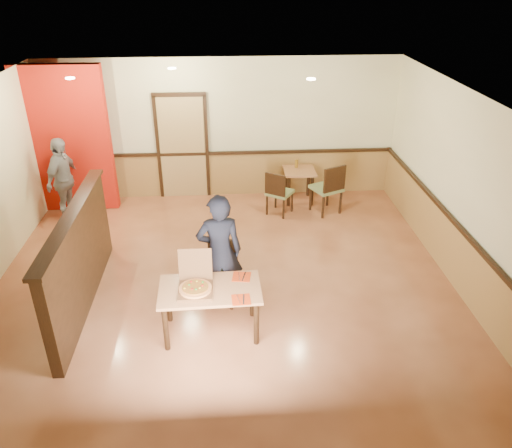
{
  "coord_description": "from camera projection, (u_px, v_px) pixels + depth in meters",
  "views": [
    {
      "loc": [
        0.05,
        -6.21,
        4.38
      ],
      "look_at": [
        0.46,
        0.0,
        1.09
      ],
      "focal_mm": 35.0,
      "sensor_mm": 36.0,
      "label": 1
    }
  ],
  "objects": [
    {
      "name": "spot_b",
      "position": [
        172.0,
        68.0,
        8.38
      ],
      "size": [
        0.14,
        0.14,
        0.02
      ],
      "primitive_type": "cylinder",
      "color": "#FFDBB2",
      "rests_on": "ceiling"
    },
    {
      "name": "spot_a",
      "position": [
        70.0,
        78.0,
        7.68
      ],
      "size": [
        0.14,
        0.14,
        0.02
      ],
      "primitive_type": "cylinder",
      "color": "#FFDBB2",
      "rests_on": "ceiling"
    },
    {
      "name": "pizza",
      "position": [
        195.0,
        288.0,
        6.25
      ],
      "size": [
        0.5,
        0.5,
        0.03
      ],
      "primitive_type": "cylinder",
      "rotation": [
        0.0,
        0.0,
        -0.26
      ],
      "color": "#F39E58",
      "rests_on": "pizza_box"
    },
    {
      "name": "diner",
      "position": [
        220.0,
        252.0,
        6.79
      ],
      "size": [
        0.67,
        0.48,
        1.72
      ],
      "primitive_type": "imported",
      "rotation": [
        0.0,
        0.0,
        3.25
      ],
      "color": "black",
      "rests_on": "floor"
    },
    {
      "name": "back_door",
      "position": [
        183.0,
        148.0,
        10.04
      ],
      "size": [
        0.9,
        0.06,
        2.1
      ],
      "primitive_type": "cube",
      "color": "tan",
      "rests_on": "wall_back"
    },
    {
      "name": "chair_rail_back",
      "position": [
        223.0,
        153.0,
        10.13
      ],
      "size": [
        7.0,
        0.06,
        0.06
      ],
      "primitive_type": "cube",
      "color": "black",
      "rests_on": "wall_back"
    },
    {
      "name": "wainscot_right",
      "position": [
        455.0,
        255.0,
        7.51
      ],
      "size": [
        0.04,
        7.0,
        0.9
      ],
      "primitive_type": "cube",
      "color": "olive",
      "rests_on": "floor"
    },
    {
      "name": "wall_back",
      "position": [
        222.0,
        129.0,
        9.95
      ],
      "size": [
        7.0,
        0.0,
        7.0
      ],
      "primitive_type": "plane",
      "rotation": [
        1.57,
        0.0,
        0.0
      ],
      "color": "#F4F0BF",
      "rests_on": "floor"
    },
    {
      "name": "red_accent_panel",
      "position": [
        67.0,
        140.0,
        9.35
      ],
      "size": [
        1.6,
        0.2,
        2.78
      ],
      "primitive_type": "cube",
      "color": "#B4190C",
      "rests_on": "floor"
    },
    {
      "name": "chair_rail_right",
      "position": [
        460.0,
        228.0,
        7.29
      ],
      "size": [
        0.06,
        7.0,
        0.06
      ],
      "primitive_type": "cube",
      "color": "black",
      "rests_on": "wall_right"
    },
    {
      "name": "condiment",
      "position": [
        296.0,
        164.0,
        10.07
      ],
      "size": [
        0.06,
        0.06,
        0.16
      ],
      "primitive_type": "cylinder",
      "color": "brown",
      "rests_on": "side_table"
    },
    {
      "name": "booth_partition",
      "position": [
        80.0,
        259.0,
        6.88
      ],
      "size": [
        0.2,
        3.1,
        1.44
      ],
      "color": "black",
      "rests_on": "floor"
    },
    {
      "name": "wainscot_back",
      "position": [
        223.0,
        174.0,
        10.37
      ],
      "size": [
        7.0,
        0.04,
        0.9
      ],
      "primitive_type": "cube",
      "color": "olive",
      "rests_on": "floor"
    },
    {
      "name": "pizza_box",
      "position": [
        195.0,
        286.0,
        6.29
      ],
      "size": [
        0.43,
        0.51,
        0.46
      ],
      "rotation": [
        0.0,
        0.0,
        0.0
      ],
      "color": "brown",
      "rests_on": "main_table"
    },
    {
      "name": "wall_right",
      "position": [
        470.0,
        198.0,
        7.07
      ],
      "size": [
        0.0,
        7.0,
        7.0
      ],
      "primitive_type": "plane",
      "rotation": [
        1.57,
        0.0,
        -1.57
      ],
      "color": "#F4F0BF",
      "rests_on": "floor"
    },
    {
      "name": "side_table",
      "position": [
        299.0,
        178.0,
        10.06
      ],
      "size": [
        0.63,
        0.63,
        0.67
      ],
      "rotation": [
        0.0,
        0.0,
        -0.01
      ],
      "color": "#C07F51",
      "rests_on": "floor"
    },
    {
      "name": "main_table",
      "position": [
        210.0,
        295.0,
        6.38
      ],
      "size": [
        1.32,
        0.78,
        0.69
      ],
      "rotation": [
        0.0,
        0.0,
        0.03
      ],
      "color": "#C07F51",
      "rests_on": "floor"
    },
    {
      "name": "passerby",
      "position": [
        63.0,
        180.0,
        9.18
      ],
      "size": [
        0.64,
        1.01,
        1.6
      ],
      "primitive_type": "imported",
      "rotation": [
        0.0,
        0.0,
        1.29
      ],
      "color": "gray",
      "rests_on": "floor"
    },
    {
      "name": "ceiling",
      "position": [
        220.0,
        104.0,
        6.21
      ],
      "size": [
        7.0,
        7.0,
        0.0
      ],
      "primitive_type": "plane",
      "rotation": [
        3.14,
        0.0,
        0.0
      ],
      "color": "black",
      "rests_on": "wall_back"
    },
    {
      "name": "diner_chair",
      "position": [
        221.0,
        269.0,
        7.09
      ],
      "size": [
        0.53,
        0.53,
        0.9
      ],
      "rotation": [
        0.0,
        0.0,
        -0.21
      ],
      "color": "olive",
      "rests_on": "floor"
    },
    {
      "name": "napkin_far",
      "position": [
        241.0,
        277.0,
        6.56
      ],
      "size": [
        0.27,
        0.27,
        0.01
      ],
      "rotation": [
        0.0,
        0.0,
        -0.14
      ],
      "color": "#C0330D",
      "rests_on": "main_table"
    },
    {
      "name": "floor",
      "position": [
        226.0,
        289.0,
        7.52
      ],
      "size": [
        7.0,
        7.0,
        0.0
      ],
      "primitive_type": "plane",
      "color": "#CA784E",
      "rests_on": "ground"
    },
    {
      "name": "napkin_near",
      "position": [
        241.0,
        300.0,
        6.12
      ],
      "size": [
        0.24,
        0.24,
        0.01
      ],
      "rotation": [
        0.0,
        0.0,
        0.06
      ],
      "color": "#C0330D",
      "rests_on": "main_table"
    },
    {
      "name": "side_chair_right",
      "position": [
        329.0,
        187.0,
        9.52
      ],
      "size": [
        0.67,
        0.67,
        1.01
      ],
      "rotation": [
        0.0,
        0.0,
        3.59
      ],
      "color": "olive",
      "rests_on": "floor"
    },
    {
      "name": "side_chair_left",
      "position": [
        278.0,
        192.0,
        9.51
      ],
      "size": [
        0.61,
        0.61,
        0.88
      ],
      "rotation": [
        0.0,
        0.0,
        2.55
      ],
      "color": "olive",
      "rests_on": "floor"
    },
    {
      "name": "spot_c",
      "position": [
        311.0,
        79.0,
        7.62
      ],
      "size": [
        0.14,
        0.14,
        0.02
      ],
      "primitive_type": "cylinder",
      "color": "#FFDBB2",
      "rests_on": "ceiling"
    }
  ]
}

